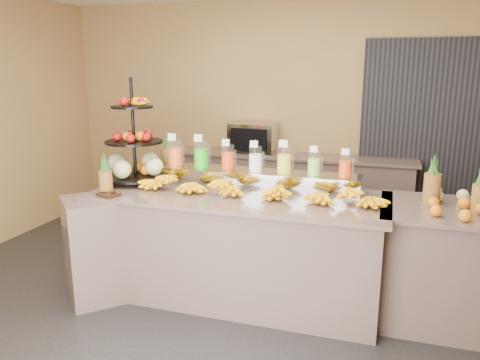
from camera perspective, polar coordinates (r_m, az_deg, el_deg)
The scene contains 20 objects.
ground at distance 4.05m, azimuth -1.59°, elevation -15.64°, with size 6.00×6.00×0.00m, color black.
room_envelope at distance 4.24m, azimuth 4.28°, elevation 12.19°, with size 6.04×5.02×2.82m.
buffet_counter at distance 4.11m, azimuth -1.96°, elevation -8.02°, with size 2.75×1.25×0.93m.
right_counter at distance 4.06m, azimuth 24.08°, elevation -9.49°, with size 1.08×0.88×0.93m.
back_ledge at distance 5.90m, azimuth 5.62°, elevation -1.32°, with size 3.10×0.55×0.93m.
pitcher_tray at distance 4.18m, azimuth 1.88°, elevation 0.14°, with size 1.85×0.30×0.15m, color gray.
juice_pitcher_orange_a at distance 4.41m, azimuth -7.90°, elevation 3.16°, with size 0.13×0.14×0.32m.
juice_pitcher_green at distance 4.31m, azimuth -4.77°, elevation 3.01°, with size 0.13×0.14×0.32m.
juice_pitcher_orange_b at distance 4.22m, azimuth -1.50°, elevation 2.66°, with size 0.12×0.12×0.29m.
juice_pitcher_milk at distance 4.14m, azimuth 1.90°, elevation 2.45°, with size 0.12×0.12×0.29m.
juice_pitcher_lemon at distance 4.08m, azimuth 5.42°, elevation 2.32°, with size 0.13×0.13×0.31m.
juice_pitcher_lime at distance 4.04m, azimuth 9.02°, elevation 1.90°, with size 0.11×0.11×0.27m.
juice_pitcher_orange_c at distance 4.01m, azimuth 12.69°, elevation 1.60°, with size 0.11×0.11×0.26m.
banana_heap at distance 3.88m, azimuth 1.77°, elevation -0.90°, with size 2.09×0.19×0.17m.
fruit_stand at distance 4.46m, azimuth -12.17°, elevation 2.90°, with size 0.81×0.81×0.96m.
condiment_caddy at distance 4.05m, azimuth -15.73°, elevation -1.72°, with size 0.17×0.13×0.03m, color black.
pineapple_left_a at distance 4.13m, azimuth -16.07°, elevation 0.17°, with size 0.11×0.11×0.35m.
pineapple_left_b at distance 4.67m, azimuth -8.66°, elevation 2.53°, with size 0.15×0.15×0.43m.
right_fruit_pile at distance 3.85m, azimuth 24.56°, elevation -2.27°, with size 0.45×0.43×0.24m.
oven_warmer at distance 5.87m, azimuth 1.65°, elevation 5.16°, with size 0.56×0.39×0.38m, color gray.
Camera 1 is at (1.18, -3.33, 1.97)m, focal length 35.00 mm.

